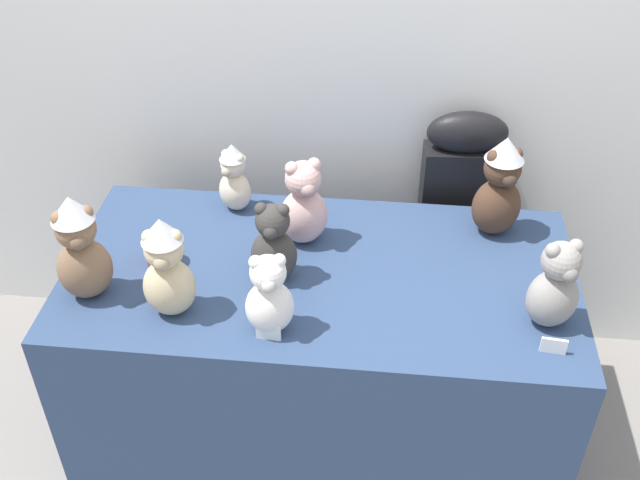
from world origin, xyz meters
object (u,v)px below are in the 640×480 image
object	(u,v)px
teddy_bear_cream	(234,178)
display_table	(320,358)
teddy_bear_snow	(269,296)
party_cup_red	(159,249)
instrument_case	(453,238)
teddy_bear_blush	(304,205)
teddy_bear_charcoal	(274,245)
teddy_bear_cocoa	(499,188)
teddy_bear_sand	(167,268)
teddy_bear_mocha	(80,249)
teddy_bear_ash	(555,287)

from	to	relation	value
teddy_bear_cream	display_table	bearing A→B (deg)	-17.58
display_table	teddy_bear_snow	distance (m)	0.59
teddy_bear_snow	party_cup_red	size ratio (longest dim) A/B	2.41
instrument_case	teddy_bear_blush	bearing A→B (deg)	-148.24
teddy_bear_cream	teddy_bear_charcoal	bearing A→B (deg)	-35.79
instrument_case	party_cup_red	xyz separation A→B (m)	(-0.95, -0.54, 0.29)
teddy_bear_cocoa	teddy_bear_snow	world-z (taller)	teddy_bear_cocoa
teddy_bear_sand	teddy_bear_mocha	size ratio (longest dim) A/B	0.94
party_cup_red	teddy_bear_cocoa	bearing A→B (deg)	14.74
teddy_bear_cocoa	teddy_bear_snow	distance (m)	0.85
teddy_bear_snow	teddy_bear_charcoal	xyz separation A→B (m)	(-0.02, 0.23, 0.00)
teddy_bear_cream	teddy_bear_sand	bearing A→B (deg)	-72.94
instrument_case	teddy_bear_cream	xyz separation A→B (m)	(-0.77, -0.22, 0.36)
teddy_bear_sand	teddy_bear_cream	distance (m)	0.54
display_table	teddy_bear_blush	xyz separation A→B (m)	(-0.07, 0.15, 0.53)
instrument_case	teddy_bear_cream	world-z (taller)	instrument_case
display_table	teddy_bear_cocoa	bearing A→B (deg)	25.74
display_table	teddy_bear_mocha	size ratio (longest dim) A/B	4.53
teddy_bear_blush	teddy_bear_ash	distance (m)	0.80
teddy_bear_blush	teddy_bear_cocoa	world-z (taller)	teddy_bear_cocoa
teddy_bear_blush	party_cup_red	distance (m)	0.47
teddy_bear_cocoa	teddy_bear_cream	bearing A→B (deg)	156.97
teddy_bear_sand	teddy_bear_ash	world-z (taller)	teddy_bear_sand
instrument_case	teddy_bear_cocoa	xyz separation A→B (m)	(0.09, -0.27, 0.41)
display_table	party_cup_red	size ratio (longest dim) A/B	14.36
display_table	teddy_bear_cream	xyz separation A→B (m)	(-0.32, 0.31, 0.51)
teddy_bear_blush	teddy_bear_mocha	distance (m)	0.68
teddy_bear_snow	party_cup_red	distance (m)	0.47
display_table	teddy_bear_blush	size ratio (longest dim) A/B	5.24
teddy_bear_sand	teddy_bear_charcoal	world-z (taller)	teddy_bear_sand
instrument_case	teddy_bear_mocha	size ratio (longest dim) A/B	3.07
display_table	teddy_bear_cream	world-z (taller)	teddy_bear_cream
teddy_bear_charcoal	party_cup_red	xyz separation A→B (m)	(-0.37, 0.03, -0.07)
teddy_bear_mocha	teddy_bear_cream	bearing A→B (deg)	26.99
teddy_bear_charcoal	instrument_case	bearing A→B (deg)	43.65
teddy_bear_blush	teddy_bear_ash	bearing A→B (deg)	-47.44
teddy_bear_sand	teddy_bear_ash	distance (m)	1.07
instrument_case	teddy_bear_ash	distance (m)	0.81
display_table	teddy_bear_cream	size ratio (longest dim) A/B	6.27
teddy_bear_cocoa	teddy_bear_sand	distance (m)	1.07
display_table	party_cup_red	bearing A→B (deg)	-178.58
teddy_bear_sand	party_cup_red	distance (m)	0.26
teddy_bear_cocoa	teddy_bear_ash	world-z (taller)	teddy_bear_cocoa
instrument_case	teddy_bear_sand	world-z (taller)	teddy_bear_sand
teddy_bear_ash	teddy_bear_cream	xyz separation A→B (m)	(-0.99, 0.47, -0.01)
teddy_bear_cream	teddy_bear_charcoal	distance (m)	0.40
instrument_case	teddy_bear_snow	xyz separation A→B (m)	(-0.56, -0.80, 0.36)
teddy_bear_snow	display_table	bearing A→B (deg)	55.55
instrument_case	display_table	bearing A→B (deg)	-134.83
instrument_case	teddy_bear_sand	xyz separation A→B (m)	(-0.86, -0.75, 0.40)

